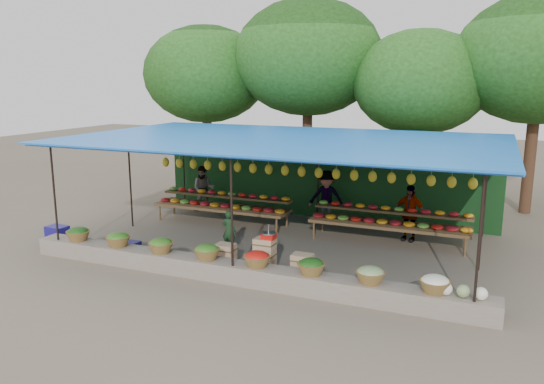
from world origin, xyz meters
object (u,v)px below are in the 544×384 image
at_px(vendor_seated, 229,231).
at_px(blue_crate_front, 57,232).
at_px(crate_counter, 264,258).
at_px(weighing_scale, 269,235).
at_px(blue_crate_back, 130,247).

xyz_separation_m(vendor_seated, blue_crate_front, (-4.85, -0.86, -0.35)).
height_order(crate_counter, weighing_scale, weighing_scale).
xyz_separation_m(blue_crate_front, blue_crate_back, (2.61, -0.22, -0.03)).
height_order(vendor_seated, blue_crate_front, vendor_seated).
xyz_separation_m(weighing_scale, blue_crate_front, (-6.37, 0.14, -0.68)).
height_order(crate_counter, blue_crate_front, crate_counter).
bearing_deg(vendor_seated, blue_crate_back, 27.45).
distance_m(weighing_scale, vendor_seated, 1.85).
bearing_deg(blue_crate_front, crate_counter, 3.20).
relative_size(crate_counter, blue_crate_back, 5.12).
height_order(weighing_scale, blue_crate_back, weighing_scale).
bearing_deg(blue_crate_back, weighing_scale, 1.32).
bearing_deg(weighing_scale, vendor_seated, 146.49).
distance_m(crate_counter, blue_crate_front, 6.25).
relative_size(weighing_scale, vendor_seated, 0.32).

